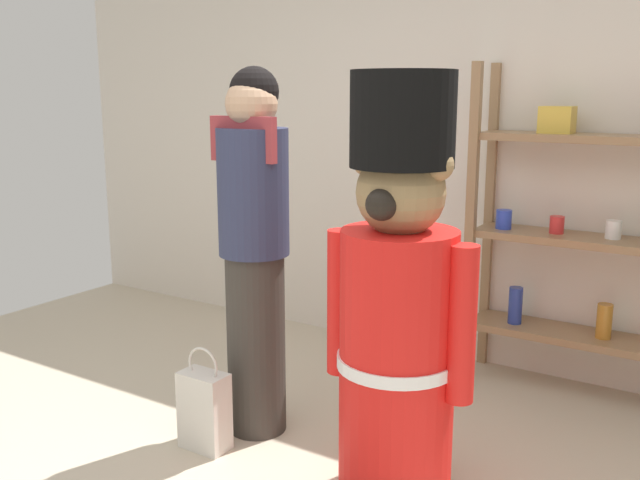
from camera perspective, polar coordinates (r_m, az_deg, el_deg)
back_wall at (r=4.28m, az=12.93°, el=7.41°), size 6.40×0.12×2.60m
merchandise_shelf at (r=3.92m, az=22.37°, el=0.22°), size 1.46×0.35×1.77m
teddy_bear_guard at (r=2.78m, az=6.31°, el=-5.33°), size 0.63×0.48×1.69m
person_shopper at (r=3.28m, az=-5.32°, el=-0.35°), size 0.34×0.33×1.72m
shopping_bag at (r=3.37m, az=-9.30°, el=-13.32°), size 0.23×0.13×0.49m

